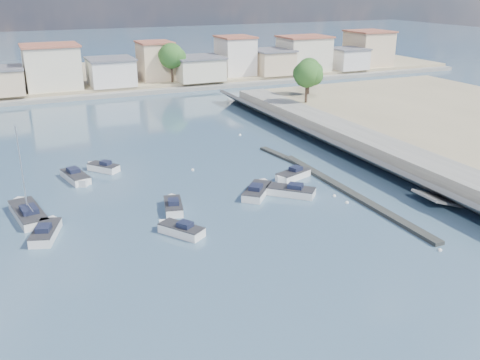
{
  "coord_description": "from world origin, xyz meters",
  "views": [
    {
      "loc": [
        -24.48,
        -32.47,
        20.5
      ],
      "look_at": [
        -3.21,
        14.9,
        1.4
      ],
      "focal_mm": 40.0,
      "sensor_mm": 36.0,
      "label": 1
    }
  ],
  "objects_px": {
    "motorboat_b": "(173,206)",
    "motorboat_h": "(258,191)",
    "motorboat_a": "(180,230)",
    "motorboat_d": "(292,176)",
    "motorboat_e": "(46,232)",
    "motorboat_g": "(76,178)",
    "motorboat_c": "(288,191)",
    "sailboat": "(27,212)",
    "motorboat_f": "(102,168)"
  },
  "relations": [
    {
      "from": "motorboat_h",
      "to": "motorboat_b",
      "type": "bearing_deg",
      "value": -178.37
    },
    {
      "from": "motorboat_d",
      "to": "sailboat",
      "type": "relative_size",
      "value": 0.52
    },
    {
      "from": "motorboat_d",
      "to": "motorboat_h",
      "type": "relative_size",
      "value": 0.95
    },
    {
      "from": "motorboat_f",
      "to": "motorboat_g",
      "type": "xyz_separation_m",
      "value": [
        -3.26,
        -2.29,
        0.0
      ]
    },
    {
      "from": "motorboat_g",
      "to": "sailboat",
      "type": "bearing_deg",
      "value": -124.73
    },
    {
      "from": "motorboat_g",
      "to": "sailboat",
      "type": "distance_m",
      "value": 9.82
    },
    {
      "from": "motorboat_a",
      "to": "sailboat",
      "type": "distance_m",
      "value": 15.11
    },
    {
      "from": "motorboat_b",
      "to": "motorboat_f",
      "type": "xyz_separation_m",
      "value": [
        -4.1,
        14.39,
        0.0
      ]
    },
    {
      "from": "motorboat_h",
      "to": "motorboat_e",
      "type": "bearing_deg",
      "value": -176.55
    },
    {
      "from": "motorboat_a",
      "to": "motorboat_h",
      "type": "distance_m",
      "value": 11.75
    },
    {
      "from": "motorboat_g",
      "to": "sailboat",
      "type": "height_order",
      "value": "sailboat"
    },
    {
      "from": "motorboat_e",
      "to": "motorboat_h",
      "type": "distance_m",
      "value": 20.96
    },
    {
      "from": "motorboat_c",
      "to": "motorboat_f",
      "type": "xyz_separation_m",
      "value": [
        -16.11,
        15.53,
        -0.0
      ]
    },
    {
      "from": "motorboat_e",
      "to": "sailboat",
      "type": "distance_m",
      "value": 5.17
    },
    {
      "from": "motorboat_c",
      "to": "sailboat",
      "type": "height_order",
      "value": "sailboat"
    },
    {
      "from": "motorboat_g",
      "to": "motorboat_d",
      "type": "bearing_deg",
      "value": -22.71
    },
    {
      "from": "motorboat_b",
      "to": "motorboat_g",
      "type": "distance_m",
      "value": 14.16
    },
    {
      "from": "motorboat_a",
      "to": "sailboat",
      "type": "bearing_deg",
      "value": 141.56
    },
    {
      "from": "motorboat_a",
      "to": "motorboat_f",
      "type": "distance_m",
      "value": 19.98
    },
    {
      "from": "motorboat_h",
      "to": "motorboat_a",
      "type": "bearing_deg",
      "value": -151.36
    },
    {
      "from": "sailboat",
      "to": "motorboat_g",
      "type": "bearing_deg",
      "value": 55.27
    },
    {
      "from": "motorboat_d",
      "to": "motorboat_h",
      "type": "height_order",
      "value": "same"
    },
    {
      "from": "motorboat_a",
      "to": "motorboat_b",
      "type": "distance_m",
      "value": 5.48
    },
    {
      "from": "motorboat_e",
      "to": "motorboat_g",
      "type": "bearing_deg",
      "value": 71.55
    },
    {
      "from": "motorboat_c",
      "to": "motorboat_g",
      "type": "distance_m",
      "value": 23.47
    },
    {
      "from": "motorboat_c",
      "to": "motorboat_f",
      "type": "distance_m",
      "value": 22.38
    },
    {
      "from": "motorboat_h",
      "to": "motorboat_f",
      "type": "bearing_deg",
      "value": 133.27
    },
    {
      "from": "motorboat_f",
      "to": "motorboat_d",
      "type": "bearing_deg",
      "value": -31.5
    },
    {
      "from": "motorboat_c",
      "to": "motorboat_a",
      "type": "bearing_deg",
      "value": -162.17
    },
    {
      "from": "motorboat_a",
      "to": "motorboat_d",
      "type": "xyz_separation_m",
      "value": [
        15.82,
        8.23,
        -0.0
      ]
    },
    {
      "from": "motorboat_a",
      "to": "motorboat_e",
      "type": "xyz_separation_m",
      "value": [
        -10.61,
        4.37,
        -0.0
      ]
    },
    {
      "from": "motorboat_a",
      "to": "motorboat_g",
      "type": "bearing_deg",
      "value": 109.66
    },
    {
      "from": "motorboat_c",
      "to": "motorboat_e",
      "type": "xyz_separation_m",
      "value": [
        -23.74,
        0.15,
        -0.0
      ]
    },
    {
      "from": "motorboat_d",
      "to": "motorboat_h",
      "type": "xyz_separation_m",
      "value": [
        -5.5,
        -2.6,
        0.0
      ]
    },
    {
      "from": "motorboat_b",
      "to": "motorboat_g",
      "type": "height_order",
      "value": "same"
    },
    {
      "from": "motorboat_a",
      "to": "motorboat_d",
      "type": "height_order",
      "value": "same"
    },
    {
      "from": "motorboat_a",
      "to": "motorboat_c",
      "type": "relative_size",
      "value": 0.88
    },
    {
      "from": "motorboat_a",
      "to": "motorboat_b",
      "type": "height_order",
      "value": "same"
    },
    {
      "from": "motorboat_b",
      "to": "motorboat_g",
      "type": "relative_size",
      "value": 0.83
    },
    {
      "from": "motorboat_b",
      "to": "motorboat_h",
      "type": "xyz_separation_m",
      "value": [
        9.2,
        0.26,
        0.0
      ]
    },
    {
      "from": "motorboat_b",
      "to": "sailboat",
      "type": "relative_size",
      "value": 0.5
    },
    {
      "from": "motorboat_b",
      "to": "motorboat_a",
      "type": "bearing_deg",
      "value": -101.73
    },
    {
      "from": "motorboat_g",
      "to": "motorboat_f",
      "type": "bearing_deg",
      "value": 35.08
    },
    {
      "from": "motorboat_g",
      "to": "sailboat",
      "type": "relative_size",
      "value": 0.6
    },
    {
      "from": "motorboat_c",
      "to": "motorboat_f",
      "type": "bearing_deg",
      "value": 136.05
    },
    {
      "from": "motorboat_g",
      "to": "motorboat_c",
      "type": "bearing_deg",
      "value": -34.36
    },
    {
      "from": "motorboat_b",
      "to": "motorboat_c",
      "type": "xyz_separation_m",
      "value": [
        12.02,
        -1.15,
        0.0
      ]
    },
    {
      "from": "motorboat_e",
      "to": "motorboat_f",
      "type": "relative_size",
      "value": 1.33
    },
    {
      "from": "motorboat_b",
      "to": "motorboat_h",
      "type": "bearing_deg",
      "value": 1.63
    },
    {
      "from": "motorboat_d",
      "to": "motorboat_h",
      "type": "bearing_deg",
      "value": -154.69
    }
  ]
}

